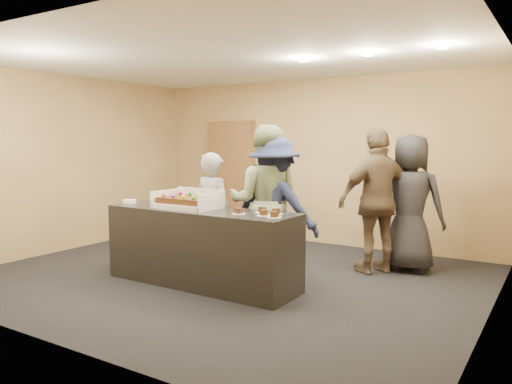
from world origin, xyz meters
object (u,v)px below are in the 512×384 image
Objects in this scene: plate_stack at (130,201)px; person_sage_man at (265,202)px; sheet_cake at (188,200)px; storage_cabinet at (231,178)px; person_dark_suit at (410,203)px; person_navy_man at (275,208)px; person_server_grey at (213,214)px; person_brown_extra at (378,201)px; cake_box at (189,204)px; serving_counter at (202,247)px.

person_sage_man reaches higher than plate_stack.
sheet_cake is 0.95m from plate_stack.
storage_cabinet is at bearing 115.57° from sheet_cake.
person_navy_man is at bearing 45.62° from person_dark_suit.
plate_stack is 3.64m from person_dark_suit.
storage_cabinet reaches higher than plate_stack.
storage_cabinet is 1.32× the size of person_server_grey.
storage_cabinet is 1.09× the size of person_brown_extra.
storage_cabinet reaches higher than sheet_cake.
cake_box is 0.93m from person_sage_man.
person_brown_extra is (1.79, 1.60, -0.01)m from cake_box.
storage_cabinet is at bearing 98.39° from plate_stack.
person_dark_suit is (0.33, 0.31, -0.04)m from person_brown_extra.
person_dark_suit is at bearing 46.24° from serving_counter.
person_dark_suit reaches higher than plate_stack.
storage_cabinet reaches higher than person_dark_suit.
person_dark_suit is at bearing -163.11° from person_sage_man.
person_navy_man reaches higher than cake_box.
person_sage_man reaches higher than person_dark_suit.
serving_counter is 0.58m from person_server_grey.
serving_counter is at bearing 116.33° from person_server_grey.
cake_box is at bearing -64.21° from storage_cabinet.
sheet_cake reaches higher than serving_counter.
person_sage_man is at bearing -47.00° from storage_cabinet.
person_server_grey is at bearing -59.68° from storage_cabinet.
storage_cabinet is 3.61m from person_dark_suit.
person_sage_man is at bearing 44.52° from cake_box.
storage_cabinet is at bearing -53.14° from person_server_grey.
person_sage_man is (2.04, -2.19, -0.08)m from storage_cabinet.
person_sage_man is (0.67, 0.68, -0.05)m from sheet_cake.
person_sage_man is (0.62, 0.23, 0.17)m from person_server_grey.
person_server_grey is at bearing -15.72° from person_brown_extra.
cake_box is at bearing -7.88° from person_brown_extra.
person_sage_man is at bearing 56.61° from serving_counter.
cake_box reaches higher than sheet_cake.
sheet_cake is 2.87m from person_dark_suit.
storage_cabinet reaches higher than person_navy_man.
person_server_grey is (-0.16, 0.45, 0.33)m from serving_counter.
storage_cabinet is 3.39m from person_brown_extra.
plate_stack is 1.11m from person_server_grey.
serving_counter is 0.54m from cake_box.
sheet_cake is at bearing 1.76° from plate_stack.
storage_cabinet is 3.18m from sheet_cake.
person_navy_man is 1.81m from person_dark_suit.
storage_cabinet is 1.08× the size of person_sage_man.
plate_stack is (-0.95, -0.06, -0.03)m from cake_box.
storage_cabinet is 3.07m from person_navy_man.
person_sage_man is 1.92m from person_dark_suit.
plate_stack is at bearing 19.62° from person_navy_man.
serving_counter is at bearing -0.00° from sheet_cake.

